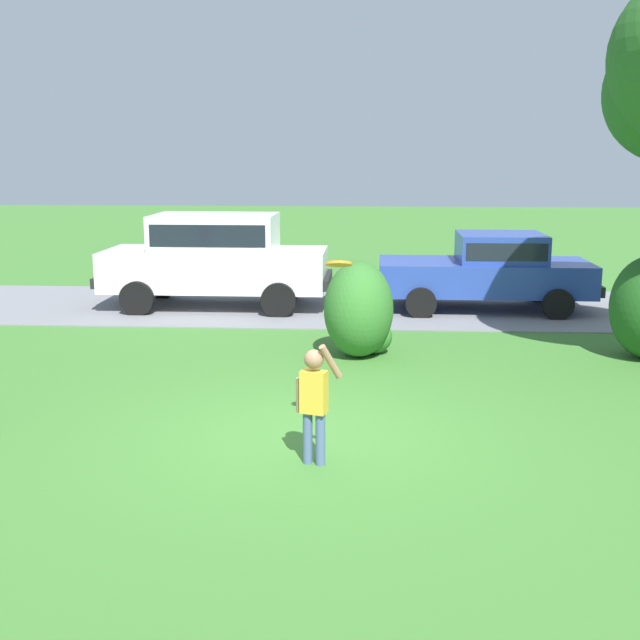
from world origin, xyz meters
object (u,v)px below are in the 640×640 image
object	(u,v)px
frisbee	(339,264)
parked_sedan	(489,269)
parked_suv	(216,256)
child_thrower	(314,397)

from	to	relation	value
frisbee	parked_sedan	bearing A→B (deg)	71.37
parked_sedan	frisbee	xyz separation A→B (m)	(-2.72, -8.07, 1.17)
parked_suv	child_thrower	bearing A→B (deg)	-72.89
child_thrower	frisbee	distance (m)	1.40
parked_sedan	child_thrower	world-z (taller)	parked_sedan
parked_sedan	child_thrower	distance (m)	9.04
child_thrower	frisbee	xyz separation A→B (m)	(0.23, 0.48, 1.30)
child_thrower	frisbee	bearing A→B (deg)	64.58
child_thrower	frisbee	size ratio (longest dim) A/B	4.57
parked_sedan	child_thrower	size ratio (longest dim) A/B	3.43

